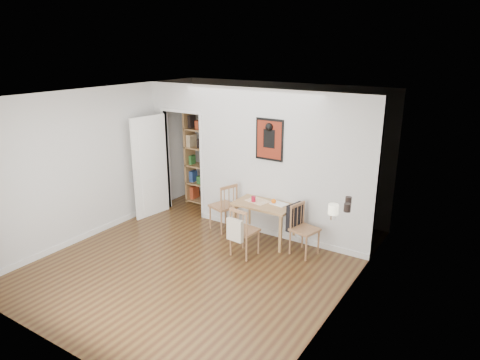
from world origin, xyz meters
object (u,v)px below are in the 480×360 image
Objects in this scene: chair_left at (223,207)px; ceramic_jar_b at (348,201)px; dining_table at (265,208)px; chair_front at (244,231)px; bookshelf at (205,158)px; mantel_lamp at (333,210)px; chair_right at (304,229)px; ceramic_jar_a at (347,208)px; red_glass at (253,199)px; orange_fruit at (274,201)px; fireplace at (343,251)px; notebook at (279,204)px.

ceramic_jar_b is at bearing -11.31° from chair_left.
dining_table is at bearing 162.47° from ceramic_jar_b.
dining_table is at bearing 90.01° from chair_front.
bookshelf is at bearing 141.15° from chair_front.
dining_table is 4.96× the size of mantel_lamp.
ceramic_jar_a reaches higher than chair_right.
chair_right is 7.51× the size of ceramic_jar_a.
red_glass reaches higher than orange_fruit.
chair_front is at bearing -174.36° from ceramic_jar_b.
fireplace is 6.11× the size of mantel_lamp.
ceramic_jar_b is (1.38, -0.59, 0.52)m from notebook.
ceramic_jar_a is (1.88, -0.73, 0.48)m from red_glass.
notebook is at bearing 149.36° from ceramic_jar_a.
chair_front is 1.90m from mantel_lamp.
fireplace is 11.21× the size of ceramic_jar_b.
ceramic_jar_a is (1.55, -0.84, 0.48)m from orange_fruit.
chair_front is at bearing 163.65° from mantel_lamp.
orange_fruit is 1.83m from ceramic_jar_a.
chair_front is 1.87m from ceramic_jar_a.
fireplace is at bearing -30.35° from orange_fruit.
ceramic_jar_b reaches higher than chair_front.
bookshelf is 4.13m from mantel_lamp.
orange_fruit is 0.10m from notebook.
fireplace reaches higher than chair_right.
orange_fruit is at bearing 17.90° from red_glass.
red_glass reaches higher than notebook.
chair_right is 3.11× the size of notebook.
fireplace reaches higher than dining_table.
bookshelf is at bearing 158.02° from orange_fruit.
fireplace is at bearing -22.95° from red_glass.
red_glass is 1.92m from ceramic_jar_b.
bookshelf is 24.35× the size of orange_fruit.
fireplace is 12.54× the size of red_glass.
orange_fruit is at bearing 79.15° from chair_front.
dining_table is at bearing -156.28° from orange_fruit.
chair_right is 0.41× the size of bookshelf.
dining_table is 0.20m from orange_fruit.
dining_table is at bearing 0.99° from chair_left.
bookshelf is 4.01m from ceramic_jar_a.
chair_right is at bearing 154.07° from ceramic_jar_b.
red_glass is at bearing -2.86° from chair_left.
dining_table is 1.20× the size of chair_right.
chair_left is 9.11× the size of red_glass.
ceramic_jar_b is at bearing -17.53° from dining_table.
red_glass is at bearing 107.77° from chair_front.
red_glass is (-1.89, 0.80, 0.13)m from fireplace.
chair_front is 7.51× the size of ceramic_jar_b.
bookshelf is 3.84m from ceramic_jar_b.
ceramic_jar_b is at bearing 5.64° from chair_front.
fireplace is at bearing 76.23° from mantel_lamp.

